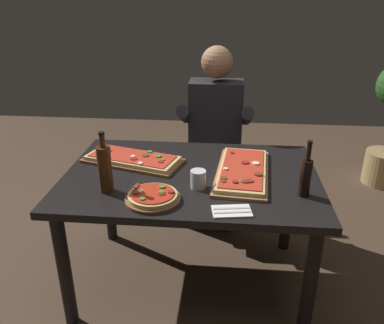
% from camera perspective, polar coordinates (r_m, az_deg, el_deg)
% --- Properties ---
extents(ground_plane, '(6.40, 6.40, 0.00)m').
position_cam_1_polar(ground_plane, '(2.59, -0.11, -16.66)').
color(ground_plane, '#4C3828').
extents(dining_table, '(1.40, 0.96, 0.74)m').
position_cam_1_polar(dining_table, '(2.22, -0.12, -3.95)').
color(dining_table, black).
rests_on(dining_table, ground_plane).
extents(pizza_rectangular_front, '(0.62, 0.40, 0.05)m').
position_cam_1_polar(pizza_rectangular_front, '(2.34, -8.60, 0.43)').
color(pizza_rectangular_front, brown).
rests_on(pizza_rectangular_front, dining_table).
extents(pizza_rectangular_left, '(0.33, 0.63, 0.05)m').
position_cam_1_polar(pizza_rectangular_left, '(2.19, 7.33, -1.28)').
color(pizza_rectangular_left, olive).
rests_on(pizza_rectangular_left, dining_table).
extents(pizza_round_far, '(0.27, 0.27, 0.05)m').
position_cam_1_polar(pizza_round_far, '(1.92, -5.73, -5.06)').
color(pizza_round_far, brown).
rests_on(pizza_round_far, dining_table).
extents(wine_bottle_dark, '(0.06, 0.06, 0.29)m').
position_cam_1_polar(wine_bottle_dark, '(1.99, 16.17, -1.95)').
color(wine_bottle_dark, black).
rests_on(wine_bottle_dark, dining_table).
extents(oil_bottle_amber, '(0.07, 0.07, 0.32)m').
position_cam_1_polar(oil_bottle_amber, '(1.99, -12.54, -0.87)').
color(oil_bottle_amber, '#47230F').
rests_on(oil_bottle_amber, dining_table).
extents(tumbler_near_camera, '(0.08, 0.08, 0.10)m').
position_cam_1_polar(tumbler_near_camera, '(2.02, 0.90, -2.66)').
color(tumbler_near_camera, silver).
rests_on(tumbler_near_camera, dining_table).
extents(napkin_cutlery_set, '(0.19, 0.14, 0.01)m').
position_cam_1_polar(napkin_cutlery_set, '(1.83, 5.78, -7.11)').
color(napkin_cutlery_set, white).
rests_on(napkin_cutlery_set, dining_table).
extents(diner_chair, '(0.44, 0.44, 0.87)m').
position_cam_1_polar(diner_chair, '(3.06, 3.35, 0.85)').
color(diner_chair, black).
rests_on(diner_chair, ground_plane).
extents(seated_diner, '(0.53, 0.41, 1.33)m').
position_cam_1_polar(seated_diner, '(2.85, 3.38, 4.63)').
color(seated_diner, '#23232D').
rests_on(seated_diner, ground_plane).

